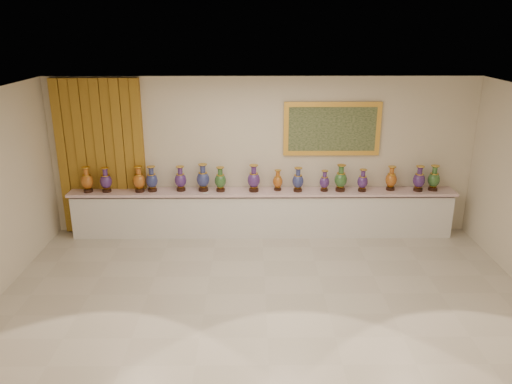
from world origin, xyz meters
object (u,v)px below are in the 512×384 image
vase_1 (106,181)px  vase_0 (87,181)px  counter (262,213)px  vase_2 (139,180)px

vase_1 → vase_0: bearing=-179.1°
counter → vase_0: 3.34m
counter → vase_2: 2.41m
counter → vase_1: 3.00m
counter → vase_1: size_ratio=15.50×
counter → vase_0: vase_0 is taller
vase_0 → vase_1: size_ratio=1.03×
vase_0 → vase_1: vase_0 is taller
vase_2 → vase_1: bearing=179.7°
vase_0 → vase_2: 0.97m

